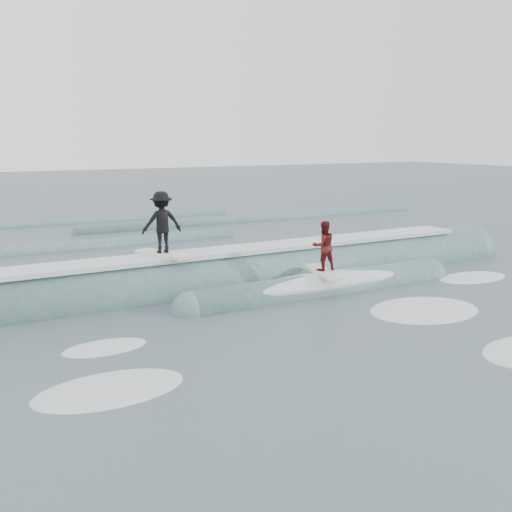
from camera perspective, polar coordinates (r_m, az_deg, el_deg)
ground at (r=14.83m, az=7.92°, el=-7.06°), size 160.00×160.00×0.00m
breaking_wave at (r=18.91m, az=-0.21°, el=-2.72°), size 23.66×3.91×2.27m
surfer_black at (r=17.60m, az=-9.40°, el=3.15°), size 1.30×2.05×1.98m
surfer_red at (r=17.84m, az=6.76°, el=0.66°), size 0.95×2.07×1.65m
whitewater at (r=15.24m, az=12.48°, el=-6.71°), size 16.40×7.55×0.10m
far_swells at (r=30.53m, az=-11.81°, el=2.48°), size 37.17×8.65×0.80m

